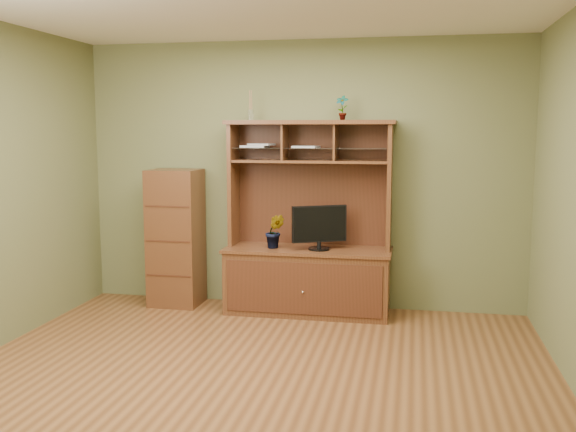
# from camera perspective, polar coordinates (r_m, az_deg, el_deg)

# --- Properties ---
(room) EXTENTS (4.54, 4.04, 2.74)m
(room) POSITION_cam_1_polar(r_m,az_deg,el_deg) (4.60, -3.13, 1.94)
(room) COLOR brown
(room) RESTS_ON ground
(media_hutch) EXTENTS (1.66, 0.61, 1.90)m
(media_hutch) POSITION_cam_1_polar(r_m,az_deg,el_deg) (6.37, 1.81, -3.97)
(media_hutch) COLOR #411F12
(media_hutch) RESTS_ON room
(monitor) EXTENTS (0.51, 0.28, 0.43)m
(monitor) POSITION_cam_1_polar(r_m,az_deg,el_deg) (6.21, 2.79, -0.95)
(monitor) COLOR black
(monitor) RESTS_ON media_hutch
(orchid_plant) EXTENTS (0.20, 0.17, 0.34)m
(orchid_plant) POSITION_cam_1_polar(r_m,az_deg,el_deg) (6.30, -1.18, -1.36)
(orchid_plant) COLOR #30561D
(orchid_plant) RESTS_ON media_hutch
(top_plant) EXTENTS (0.15, 0.12, 0.24)m
(top_plant) POSITION_cam_1_polar(r_m,az_deg,el_deg) (6.28, 4.83, 9.57)
(top_plant) COLOR #316C26
(top_plant) RESTS_ON media_hutch
(reed_diffuser) EXTENTS (0.06, 0.06, 0.29)m
(reed_diffuser) POSITION_cam_1_polar(r_m,az_deg,el_deg) (6.45, -3.34, 9.50)
(reed_diffuser) COLOR silver
(reed_diffuser) RESTS_ON media_hutch
(magazines) EXTENTS (0.78, 0.23, 0.04)m
(magazines) POSITION_cam_1_polar(r_m,az_deg,el_deg) (6.39, -1.31, 6.25)
(magazines) COLOR silver
(magazines) RESTS_ON media_hutch
(side_cabinet) EXTENTS (0.50, 0.46, 1.41)m
(side_cabinet) POSITION_cam_1_polar(r_m,az_deg,el_deg) (6.73, -9.93, -1.90)
(side_cabinet) COLOR #411F12
(side_cabinet) RESTS_ON room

